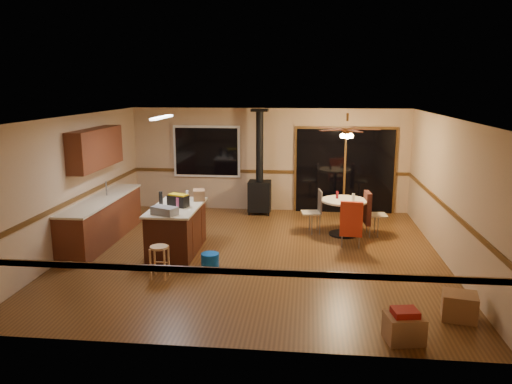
# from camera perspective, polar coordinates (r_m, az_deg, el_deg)

# --- Properties ---
(floor) EXTENTS (7.00, 7.00, 0.00)m
(floor) POSITION_cam_1_polar(r_m,az_deg,el_deg) (9.60, -0.19, -7.10)
(floor) COLOR brown
(floor) RESTS_ON ground
(ceiling) EXTENTS (7.00, 7.00, 0.00)m
(ceiling) POSITION_cam_1_polar(r_m,az_deg,el_deg) (9.08, -0.20, 8.58)
(ceiling) COLOR silver
(ceiling) RESTS_ON ground
(wall_back) EXTENTS (7.00, 0.00, 7.00)m
(wall_back) POSITION_cam_1_polar(r_m,az_deg,el_deg) (12.69, 1.52, 3.69)
(wall_back) COLOR tan
(wall_back) RESTS_ON ground
(wall_front) EXTENTS (7.00, 0.00, 7.00)m
(wall_front) POSITION_cam_1_polar(r_m,az_deg,el_deg) (5.90, -3.89, -6.32)
(wall_front) COLOR tan
(wall_front) RESTS_ON ground
(wall_left) EXTENTS (0.00, 7.00, 7.00)m
(wall_left) POSITION_cam_1_polar(r_m,az_deg,el_deg) (10.24, -20.07, 0.90)
(wall_left) COLOR tan
(wall_left) RESTS_ON ground
(wall_right) EXTENTS (0.00, 7.00, 7.00)m
(wall_right) POSITION_cam_1_polar(r_m,az_deg,el_deg) (9.54, 21.19, 0.04)
(wall_right) COLOR tan
(wall_right) RESTS_ON ground
(chair_rail) EXTENTS (7.00, 7.00, 0.08)m
(chair_rail) POSITION_cam_1_polar(r_m,az_deg,el_deg) (9.32, -0.19, -1.29)
(chair_rail) COLOR #523314
(chair_rail) RESTS_ON ground
(window) EXTENTS (1.72, 0.10, 1.32)m
(window) POSITION_cam_1_polar(r_m,az_deg,el_deg) (12.83, -5.66, 4.64)
(window) COLOR black
(window) RESTS_ON ground
(sliding_door) EXTENTS (2.52, 0.10, 2.10)m
(sliding_door) POSITION_cam_1_polar(r_m,az_deg,el_deg) (12.67, 10.10, 2.35)
(sliding_door) COLOR black
(sliding_door) RESTS_ON ground
(lower_cabinets) EXTENTS (0.60, 3.00, 0.86)m
(lower_cabinets) POSITION_cam_1_polar(r_m,az_deg,el_deg) (10.74, -17.14, -3.16)
(lower_cabinets) COLOR #5E2A17
(lower_cabinets) RESTS_ON ground
(countertop) EXTENTS (0.64, 3.04, 0.04)m
(countertop) POSITION_cam_1_polar(r_m,az_deg,el_deg) (10.64, -17.29, -0.82)
(countertop) COLOR beige
(countertop) RESTS_ON lower_cabinets
(upper_cabinets) EXTENTS (0.35, 2.00, 0.80)m
(upper_cabinets) POSITION_cam_1_polar(r_m,az_deg,el_deg) (10.70, -17.83, 4.77)
(upper_cabinets) COLOR #5E2A17
(upper_cabinets) RESTS_ON ground
(kitchen_island) EXTENTS (0.88, 1.68, 0.90)m
(kitchen_island) POSITION_cam_1_polar(r_m,az_deg,el_deg) (9.73, -9.03, -4.19)
(kitchen_island) COLOR #3A190E
(kitchen_island) RESTS_ON ground
(wood_stove) EXTENTS (0.55, 0.50, 2.52)m
(wood_stove) POSITION_cam_1_polar(r_m,az_deg,el_deg) (12.36, 0.41, 0.78)
(wood_stove) COLOR black
(wood_stove) RESTS_ON ground
(ceiling_fan) EXTENTS (0.24, 0.24, 0.55)m
(ceiling_fan) POSITION_cam_1_polar(r_m,az_deg,el_deg) (10.52, 10.36, 6.76)
(ceiling_fan) COLOR brown
(ceiling_fan) RESTS_ON ceiling
(fluorescent_strip) EXTENTS (0.10, 1.20, 0.04)m
(fluorescent_strip) POSITION_cam_1_polar(r_m,az_deg,el_deg) (9.74, -10.71, 8.37)
(fluorescent_strip) COLOR white
(fluorescent_strip) RESTS_ON ceiling
(toolbox_grey) EXTENTS (0.52, 0.42, 0.14)m
(toolbox_grey) POSITION_cam_1_polar(r_m,az_deg,el_deg) (9.04, -10.42, -2.11)
(toolbox_grey) COLOR slate
(toolbox_grey) RESTS_ON kitchen_island
(toolbox_black) EXTENTS (0.44, 0.34, 0.21)m
(toolbox_black) POSITION_cam_1_polar(r_m,az_deg,el_deg) (9.58, -8.88, -1.02)
(toolbox_black) COLOR black
(toolbox_black) RESTS_ON kitchen_island
(toolbox_yellow_lid) EXTENTS (0.39, 0.30, 0.03)m
(toolbox_yellow_lid) POSITION_cam_1_polar(r_m,az_deg,el_deg) (9.55, -8.90, -0.32)
(toolbox_yellow_lid) COLOR gold
(toolbox_yellow_lid) RESTS_ON toolbox_black
(box_on_island) EXTENTS (0.29, 0.35, 0.21)m
(box_on_island) POSITION_cam_1_polar(r_m,az_deg,el_deg) (10.07, -6.53, -0.34)
(box_on_island) COLOR olive
(box_on_island) RESTS_ON kitchen_island
(bottle_dark) EXTENTS (0.09, 0.09, 0.26)m
(bottle_dark) POSITION_cam_1_polar(r_m,az_deg,el_deg) (9.76, -10.82, -0.70)
(bottle_dark) COLOR black
(bottle_dark) RESTS_ON kitchen_island
(bottle_pink) EXTENTS (0.07, 0.07, 0.20)m
(bottle_pink) POSITION_cam_1_polar(r_m,az_deg,el_deg) (9.47, -8.93, -1.23)
(bottle_pink) COLOR #D84C8C
(bottle_pink) RESTS_ON kitchen_island
(bottle_white) EXTENTS (0.06, 0.06, 0.17)m
(bottle_white) POSITION_cam_1_polar(r_m,az_deg,el_deg) (10.22, -7.86, -0.29)
(bottle_white) COLOR white
(bottle_white) RESTS_ON kitchen_island
(bar_stool) EXTENTS (0.33, 0.33, 0.55)m
(bar_stool) POSITION_cam_1_polar(r_m,az_deg,el_deg) (8.56, -10.97, -7.83)
(bar_stool) COLOR tan
(bar_stool) RESTS_ON floor
(blue_bucket) EXTENTS (0.37, 0.37, 0.27)m
(blue_bucket) POSITION_cam_1_polar(r_m,az_deg,el_deg) (8.90, -5.27, -7.83)
(blue_bucket) COLOR #0D51B8
(blue_bucket) RESTS_ON floor
(dining_table) EXTENTS (0.98, 0.98, 0.78)m
(dining_table) POSITION_cam_1_polar(r_m,az_deg,el_deg) (10.81, 10.03, -2.13)
(dining_table) COLOR black
(dining_table) RESTS_ON ground
(glass_red) EXTENTS (0.08, 0.08, 0.16)m
(glass_red) POSITION_cam_1_polar(r_m,az_deg,el_deg) (10.82, 9.26, -0.33)
(glass_red) COLOR #590C14
(glass_red) RESTS_ON dining_table
(glass_cream) EXTENTS (0.07, 0.07, 0.15)m
(glass_cream) POSITION_cam_1_polar(r_m,az_deg,el_deg) (10.70, 11.07, -0.56)
(glass_cream) COLOR beige
(glass_cream) RESTS_ON dining_table
(chair_left) EXTENTS (0.46, 0.46, 0.51)m
(chair_left) POSITION_cam_1_polar(r_m,az_deg,el_deg) (10.88, 6.87, -1.64)
(chair_left) COLOR tan
(chair_left) RESTS_ON ground
(chair_near) EXTENTS (0.46, 0.50, 0.70)m
(chair_near) POSITION_cam_1_polar(r_m,az_deg,el_deg) (9.95, 10.85, -3.04)
(chair_near) COLOR tan
(chair_near) RESTS_ON ground
(chair_right) EXTENTS (0.49, 0.45, 0.70)m
(chair_right) POSITION_cam_1_polar(r_m,az_deg,el_deg) (10.88, 12.75, -1.81)
(chair_right) COLOR tan
(chair_right) RESTS_ON ground
(box_under_window) EXTENTS (0.49, 0.39, 0.39)m
(box_under_window) POSITION_cam_1_polar(r_m,az_deg,el_deg) (12.68, -7.19, -1.49)
(box_under_window) COLOR olive
(box_under_window) RESTS_ON floor
(box_corner_a) EXTENTS (0.52, 0.46, 0.35)m
(box_corner_a) POSITION_cam_1_polar(r_m,az_deg,el_deg) (6.76, 16.56, -14.69)
(box_corner_a) COLOR olive
(box_corner_a) RESTS_ON floor
(box_corner_b) EXTENTS (0.53, 0.48, 0.37)m
(box_corner_b) POSITION_cam_1_polar(r_m,az_deg,el_deg) (7.57, 22.23, -11.99)
(box_corner_b) COLOR olive
(box_corner_b) RESTS_ON floor
(box_small_red) EXTENTS (0.35, 0.31, 0.08)m
(box_small_red) POSITION_cam_1_polar(r_m,az_deg,el_deg) (6.66, 16.68, -13.04)
(box_small_red) COLOR maroon
(box_small_red) RESTS_ON box_corner_a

